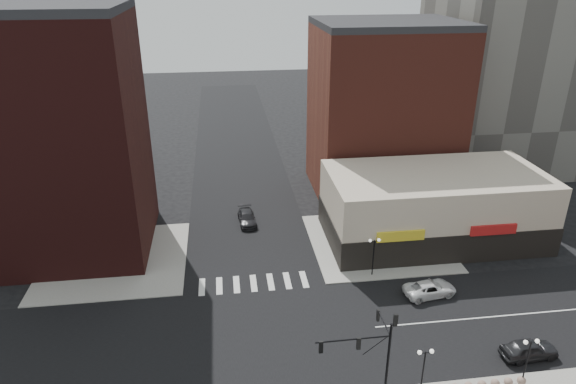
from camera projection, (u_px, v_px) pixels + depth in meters
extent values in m
plane|color=black|center=(262.00, 337.00, 43.72)|extent=(240.00, 240.00, 0.00)
cube|color=black|center=(262.00, 337.00, 43.72)|extent=(200.00, 14.00, 0.02)
cube|color=black|center=(262.00, 337.00, 43.71)|extent=(14.00, 200.00, 0.02)
cube|color=gray|center=(116.00, 260.00, 55.06)|extent=(15.00, 15.00, 0.12)
cube|color=gray|center=(377.00, 242.00, 58.59)|extent=(15.00, 15.00, 0.12)
cube|color=#351211|center=(61.00, 140.00, 53.07)|extent=(16.00, 15.00, 25.00)
cube|color=maroon|center=(383.00, 113.00, 68.27)|extent=(18.00, 15.00, 22.00)
cube|color=#BDAE96|center=(434.00, 206.00, 58.23)|extent=(24.00, 12.00, 8.00)
cube|color=black|center=(431.00, 224.00, 59.17)|extent=(24.20, 12.20, 3.40)
cylinder|color=black|center=(388.00, 364.00, 35.87)|extent=(0.18, 0.18, 7.00)
cylinder|color=black|center=(353.00, 339.00, 34.54)|extent=(5.20, 0.11, 0.11)
cylinder|color=black|center=(375.00, 345.00, 35.02)|extent=(1.72, 0.06, 1.46)
cylinder|color=black|center=(384.00, 322.00, 36.21)|extent=(0.11, 3.00, 0.11)
cube|color=black|center=(321.00, 347.00, 34.43)|extent=(0.28, 0.18, 0.95)
sphere|color=red|center=(321.00, 343.00, 34.31)|extent=(0.16, 0.16, 0.16)
cube|color=black|center=(359.00, 344.00, 34.75)|extent=(0.28, 0.18, 0.95)
sphere|color=red|center=(359.00, 340.00, 34.63)|extent=(0.16, 0.16, 0.16)
cube|color=black|center=(378.00, 315.00, 37.55)|extent=(0.18, 0.28, 0.95)
sphere|color=red|center=(378.00, 312.00, 37.43)|extent=(0.16, 0.16, 0.16)
cube|color=black|center=(396.00, 320.00, 34.35)|extent=(0.28, 0.18, 0.95)
sphere|color=red|center=(396.00, 316.00, 34.23)|extent=(0.16, 0.16, 0.16)
cylinder|color=black|center=(423.00, 374.00, 36.95)|extent=(0.11, 0.11, 4.00)
cylinder|color=black|center=(426.00, 353.00, 36.18)|extent=(0.90, 0.06, 0.06)
sphere|color=white|center=(420.00, 352.00, 36.08)|extent=(0.32, 0.32, 0.32)
sphere|color=white|center=(432.00, 351.00, 36.19)|extent=(0.32, 0.32, 0.32)
cylinder|color=black|center=(526.00, 363.00, 37.93)|extent=(0.11, 0.11, 4.00)
cylinder|color=black|center=(531.00, 343.00, 37.15)|extent=(0.90, 0.06, 0.06)
sphere|color=white|center=(526.00, 342.00, 37.06)|extent=(0.32, 0.32, 0.32)
sphere|color=white|center=(537.00, 341.00, 37.17)|extent=(0.32, 0.32, 0.32)
cylinder|color=black|center=(373.00, 258.00, 51.56)|extent=(0.11, 0.11, 4.00)
cylinder|color=black|center=(375.00, 241.00, 50.79)|extent=(0.90, 0.06, 0.06)
sphere|color=white|center=(370.00, 241.00, 50.69)|extent=(0.32, 0.32, 0.32)
sphere|color=white|center=(379.00, 240.00, 50.80)|extent=(0.32, 0.32, 0.32)
sphere|color=#88685E|center=(495.00, 383.00, 38.35)|extent=(0.65, 0.65, 0.65)
sphere|color=#88685E|center=(508.00, 382.00, 38.47)|extent=(0.65, 0.65, 0.65)
sphere|color=#88685E|center=(521.00, 380.00, 38.60)|extent=(0.65, 0.65, 0.65)
imported|color=silver|center=(430.00, 289.00, 49.07)|extent=(5.37, 3.03, 1.42)
imported|color=black|center=(529.00, 349.00, 41.23)|extent=(4.69, 2.06, 1.57)
imported|color=black|center=(247.00, 218.00, 62.75)|extent=(2.32, 5.03, 1.42)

